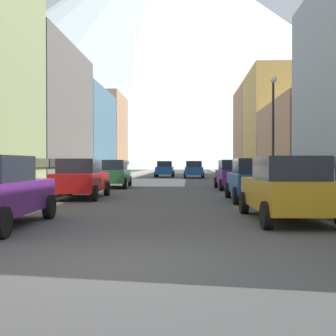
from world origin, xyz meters
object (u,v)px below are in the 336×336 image
car_right_0 (288,188)px  streetlamp_right (273,116)px  potted_plant_0 (9,183)px  car_driving_0 (165,169)px  car_left_1 (81,178)px  car_driving_1 (194,169)px  car_right_1 (254,179)px  car_left_2 (113,174)px  car_right_2 (234,174)px  potted_plant_1 (314,184)px

car_right_0 → streetlamp_right: 10.82m
potted_plant_0 → streetlamp_right: 13.17m
car_driving_0 → car_left_1: bearing=-94.3°
streetlamp_right → car_driving_1: bearing=99.1°
car_right_1 → potted_plant_0: size_ratio=4.51×
car_driving_1 → car_right_0: bearing=-86.3°
car_left_2 → car_right_2: same height
car_driving_1 → potted_plant_1: size_ratio=5.49×
car_left_1 → streetlamp_right: 10.09m
car_left_1 → car_left_2: size_ratio=0.99×
car_driving_0 → car_right_0: bearing=-81.6°
car_left_2 → car_driving_1: size_ratio=1.02×
car_left_2 → potted_plant_0: size_ratio=4.58×
car_right_2 → potted_plant_0: size_ratio=4.55×
potted_plant_0 → streetlamp_right: size_ratio=0.17×
car_left_2 → car_right_0: bearing=-64.4°
car_right_2 → car_driving_1: bearing=96.5°
potted_plant_0 → car_left_1: bearing=4.7°
car_left_1 → potted_plant_1: (10.80, 1.41, -0.32)m
car_left_2 → car_right_1: 12.24m
car_driving_1 → car_right_1: bearing=-85.4°
car_left_1 → car_left_2: (0.00, 8.54, 0.00)m
car_left_1 → car_right_1: size_ratio=1.01×
car_driving_1 → streetlamp_right: (3.75, -23.46, 3.09)m
car_right_0 → potted_plant_0: bearing=146.8°
potted_plant_0 → streetlamp_right: (12.35, 3.19, 3.29)m
car_driving_0 → car_driving_1: (3.20, -2.95, 0.00)m
car_left_1 → car_driving_1: same height
car_left_1 → car_right_1: same height
car_driving_0 → potted_plant_1: (8.60, -27.93, -0.32)m
car_right_1 → potted_plant_1: 4.06m
car_driving_1 → car_right_2: bearing=-83.5°
car_right_2 → streetlamp_right: streetlamp_right is taller
car_right_1 → car_driving_1: size_ratio=1.00×
car_driving_1 → streetlamp_right: size_ratio=0.75×
car_right_0 → car_driving_0: size_ratio=1.02×
car_right_2 → potted_plant_1: 6.66m
potted_plant_1 → car_driving_0: bearing=107.1°
car_right_2 → car_driving_1: size_ratio=1.01×
car_right_1 → potted_plant_1: bearing=37.7°
car_left_2 → car_right_2: 7.70m
potted_plant_1 → streetlamp_right: size_ratio=0.14×
potted_plant_0 → potted_plant_1: (14.00, 1.67, -0.11)m
car_right_0 → car_driving_0: same height
car_right_0 → car_right_2: size_ratio=1.00×
car_right_0 → car_right_2: same height
car_left_2 → potted_plant_1: bearing=-33.4°
car_left_2 → potted_plant_1: size_ratio=5.58×
streetlamp_right → car_right_2: bearing=109.8°
car_right_2 → car_driving_0: bearing=103.7°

